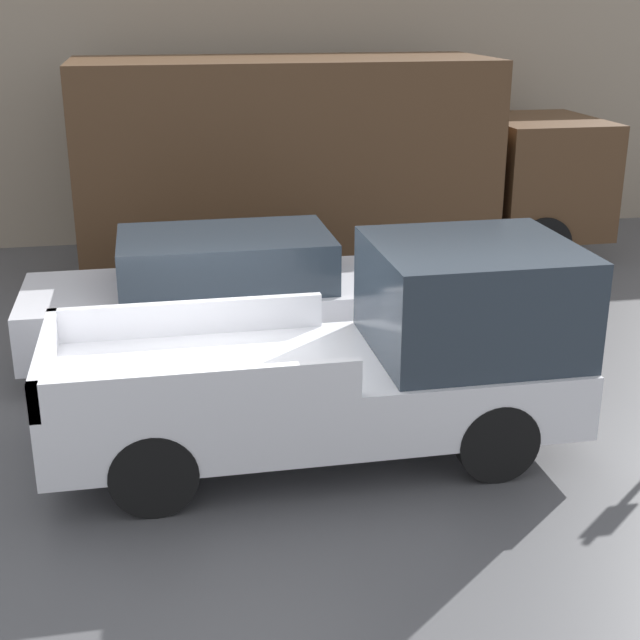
{
  "coord_description": "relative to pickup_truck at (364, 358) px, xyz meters",
  "views": [
    {
      "loc": [
        -0.58,
        -8.42,
        4.42
      ],
      "look_at": [
        1.19,
        0.7,
        1.07
      ],
      "focal_mm": 50.0,
      "sensor_mm": 36.0,
      "label": 1
    }
  ],
  "objects": [
    {
      "name": "building_wall",
      "position": [
        -1.45,
        9.03,
        1.43
      ],
      "size": [
        28.0,
        0.15,
        4.85
      ],
      "color": "gray",
      "rests_on": "ground"
    },
    {
      "name": "pickup_truck",
      "position": [
        0.0,
        0.0,
        0.0
      ],
      "size": [
        5.26,
        2.03,
        2.13
      ],
      "color": "silver",
      "rests_on": "ground"
    },
    {
      "name": "car",
      "position": [
        -1.25,
        2.67,
        -0.14
      ],
      "size": [
        4.78,
        1.91,
        1.67
      ],
      "color": "silver",
      "rests_on": "ground"
    },
    {
      "name": "ground_plane",
      "position": [
        -1.45,
        0.3,
        -1.0
      ],
      "size": [
        60.0,
        60.0,
        0.0
      ],
      "primitive_type": "plane",
      "color": "#4C4C4F"
    },
    {
      "name": "delivery_truck",
      "position": [
        0.95,
        6.73,
        0.89
      ],
      "size": [
        8.98,
        2.62,
        3.52
      ],
      "color": "#4C331E",
      "rests_on": "ground"
    },
    {
      "name": "newspaper_box",
      "position": [
        -1.85,
        8.7,
        -0.52
      ],
      "size": [
        0.45,
        0.4,
        0.96
      ],
      "color": "gold",
      "rests_on": "ground"
    }
  ]
}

